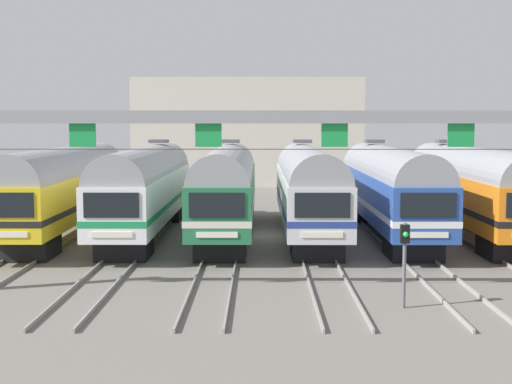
{
  "coord_description": "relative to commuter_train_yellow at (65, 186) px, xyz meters",
  "views": [
    {
      "loc": [
        -0.4,
        -38.11,
        6.05
      ],
      "look_at": [
        -0.59,
        -2.49,
        2.61
      ],
      "focal_mm": 50.34,
      "sensor_mm": 36.0,
      "label": 1
    }
  ],
  "objects": [
    {
      "name": "commuter_train_green",
      "position": [
        8.64,
        0.0,
        0.0
      ],
      "size": [
        2.88,
        18.06,
        5.05
      ],
      "color": "#236B42",
      "rests_on": "ground"
    },
    {
      "name": "commuter_train_silver",
      "position": [
        12.96,
        0.0,
        0.0
      ],
      "size": [
        2.88,
        18.06,
        5.05
      ],
      "color": "silver",
      "rests_on": "ground"
    },
    {
      "name": "ground_plane",
      "position": [
        10.8,
        0.01,
        -2.69
      ],
      "size": [
        160.0,
        160.0,
        0.0
      ],
      "primitive_type": "plane",
      "color": "slate"
    },
    {
      "name": "commuter_train_orange",
      "position": [
        21.6,
        0.0,
        0.0
      ],
      "size": [
        2.88,
        18.06,
        5.05
      ],
      "color": "orange",
      "rests_on": "ground"
    },
    {
      "name": "commuter_train_blue",
      "position": [
        17.28,
        0.0,
        0.0
      ],
      "size": [
        2.88,
        18.06,
        5.05
      ],
      "color": "#284C9E",
      "rests_on": "ground"
    },
    {
      "name": "commuter_train_white",
      "position": [
        4.32,
        0.0,
        0.0
      ],
      "size": [
        2.88,
        18.06,
        5.05
      ],
      "color": "white",
      "rests_on": "ground"
    },
    {
      "name": "commuter_train_yellow",
      "position": [
        0.0,
        0.0,
        0.0
      ],
      "size": [
        2.88,
        18.06,
        4.77
      ],
      "color": "gold",
      "rests_on": "ground"
    },
    {
      "name": "track_bed",
      "position": [
        10.8,
        17.01,
        -2.61
      ],
      "size": [
        23.11,
        70.0,
        0.15
      ],
      "color": "gray",
      "rests_on": "ground"
    },
    {
      "name": "maintenance_building",
      "position": [
        9.24,
        34.02,
        2.47
      ],
      "size": [
        21.91,
        10.0,
        10.3
      ],
      "primitive_type": "cube",
      "color": "beige",
      "rests_on": "ground"
    },
    {
      "name": "yard_signal_mast",
      "position": [
        15.12,
        -15.04,
        -0.72
      ],
      "size": [
        0.28,
        0.35,
        2.81
      ],
      "color": "#59595E",
      "rests_on": "ground"
    },
    {
      "name": "catenary_gantry",
      "position": [
        10.8,
        -13.49,
        2.69
      ],
      "size": [
        26.84,
        0.44,
        6.97
      ],
      "color": "gray",
      "rests_on": "ground"
    }
  ]
}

